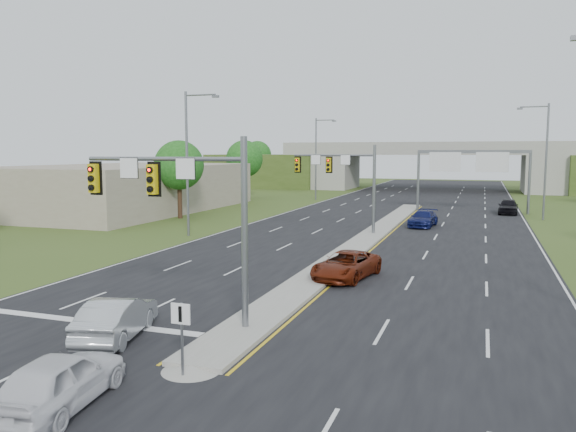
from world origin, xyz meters
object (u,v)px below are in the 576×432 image
at_px(signal_mast_far, 345,174).
at_px(overpass, 434,169).
at_px(car_far_c, 508,206).
at_px(sign_gantry, 471,164).
at_px(car_far_a, 346,265).
at_px(signal_mast_near, 187,200).
at_px(car_white, 60,380).
at_px(keep_right_sign, 181,327).
at_px(car_silver, 117,318).
at_px(car_far_b, 423,219).

xyz_separation_m(signal_mast_far, overpass, (2.26, 55.07, -1.17)).
bearing_deg(car_far_c, sign_gantry, 178.40).
xyz_separation_m(car_far_a, car_far_c, (9.04, 35.12, 0.12)).
xyz_separation_m(signal_mast_near, sign_gantry, (8.95, 44.99, 0.51)).
bearing_deg(sign_gantry, car_far_c, -5.02).
bearing_deg(signal_mast_far, car_white, -89.42).
distance_m(overpass, car_far_a, 70.61).
height_order(signal_mast_near, signal_mast_far, same).
distance_m(sign_gantry, car_far_a, 36.12).
bearing_deg(keep_right_sign, car_silver, 149.36).
bearing_deg(overpass, car_far_c, -73.42).
height_order(sign_gantry, overpass, overpass).
distance_m(sign_gantry, car_white, 53.05).
distance_m(keep_right_sign, car_white, 3.41).
distance_m(sign_gantry, overpass, 35.75).
bearing_deg(car_white, sign_gantry, -106.56).
distance_m(car_white, car_far_c, 53.29).
height_order(signal_mast_near, car_far_c, signal_mast_near).
height_order(car_silver, car_far_b, car_silver).
distance_m(car_far_b, car_far_c, 15.12).
bearing_deg(keep_right_sign, car_white, -125.65).
xyz_separation_m(car_far_b, car_far_c, (7.38, 13.19, 0.11)).
relative_size(keep_right_sign, car_white, 0.52).
bearing_deg(car_white, signal_mast_far, -96.59).
xyz_separation_m(keep_right_sign, car_far_b, (3.17, 35.92, -0.81)).
height_order(signal_mast_far, car_silver, signal_mast_far).
xyz_separation_m(overpass, car_far_a, (1.50, -70.54, -2.85)).
distance_m(overpass, car_far_b, 48.80).
distance_m(signal_mast_far, sign_gantry, 21.91).
xyz_separation_m(keep_right_sign, car_silver, (-3.88, 2.30, -0.77)).
distance_m(signal_mast_near, car_far_a, 11.01).
height_order(car_white, car_far_b, car_white).
distance_m(overpass, car_silver, 82.37).
bearing_deg(overpass, signal_mast_far, -92.35).
height_order(signal_mast_near, car_white, signal_mast_near).
height_order(car_white, car_silver, car_white).
distance_m(sign_gantry, car_silver, 48.53).
distance_m(signal_mast_far, overpass, 55.13).
height_order(overpass, car_far_c, overpass).
height_order(keep_right_sign, car_silver, keep_right_sign).
distance_m(keep_right_sign, sign_gantry, 50.04).
distance_m(sign_gantry, car_far_b, 14.70).
bearing_deg(car_white, car_far_b, -104.70).
relative_size(signal_mast_near, car_white, 1.64).
height_order(signal_mast_far, car_far_b, signal_mast_far).
distance_m(keep_right_sign, overpass, 84.55).
bearing_deg(signal_mast_far, sign_gantry, 65.89).
height_order(signal_mast_near, car_far_b, signal_mast_near).
height_order(sign_gantry, car_far_a, sign_gantry).
bearing_deg(car_far_b, car_silver, -96.12).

